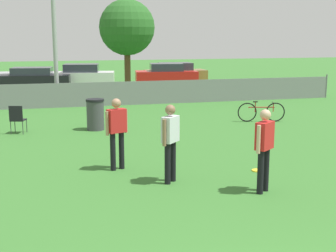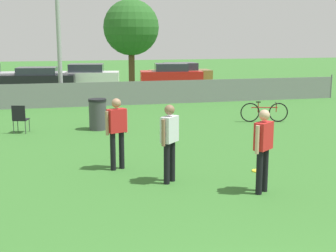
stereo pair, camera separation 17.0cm
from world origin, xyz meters
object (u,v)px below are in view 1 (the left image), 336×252
object	(u,v)px
player_receiver_white	(170,137)
parked_car_red	(166,74)
frisbee_disc	(257,170)
parked_car_dark	(32,78)
bicycle_sideline	(261,112)
parked_car_white	(82,75)
player_thrower_red	(117,128)
parked_car_tan	(175,73)
folding_chair_sideline	(17,118)
trash_bin	(95,114)
tree_near_pole	(127,28)

from	to	relation	value
player_receiver_white	parked_car_red	size ratio (longest dim) A/B	0.40
frisbee_disc	parked_car_dark	world-z (taller)	parked_car_dark
bicycle_sideline	parked_car_white	xyz separation A→B (m)	(-5.38, 15.27, 0.30)
player_thrower_red	parked_car_tan	bearing A→B (deg)	47.51
frisbee_disc	bicycle_sideline	distance (m)	6.71
frisbee_disc	folding_chair_sideline	bearing A→B (deg)	133.37
trash_bin	parked_car_white	bearing A→B (deg)	87.00
tree_near_pole	frisbee_disc	size ratio (longest dim) A/B	18.77
parked_car_dark	parked_car_tan	xyz separation A→B (m)	(9.52, 0.97, 0.04)
trash_bin	tree_near_pole	bearing A→B (deg)	72.73
folding_chair_sideline	parked_car_red	world-z (taller)	parked_car_red
player_receiver_white	folding_chair_sideline	world-z (taller)	player_receiver_white
folding_chair_sideline	parked_car_tan	size ratio (longest dim) A/B	0.22
frisbee_disc	bicycle_sideline	size ratio (longest dim) A/B	0.15
frisbee_disc	parked_car_red	bearing A→B (deg)	81.14
parked_car_red	frisbee_disc	bearing A→B (deg)	-90.43
parked_car_white	player_receiver_white	bearing A→B (deg)	-79.31
trash_bin	parked_car_dark	bearing A→B (deg)	99.01
frisbee_disc	trash_bin	world-z (taller)	trash_bin
trash_bin	folding_chair_sideline	bearing A→B (deg)	179.79
parked_car_white	parked_car_tan	xyz separation A→B (m)	(6.43, 0.15, 0.01)
player_receiver_white	frisbee_disc	world-z (taller)	player_receiver_white
folding_chair_sideline	parked_car_tan	world-z (taller)	parked_car_tan
folding_chair_sideline	bicycle_sideline	distance (m)	8.72
folding_chair_sideline	parked_car_dark	size ratio (longest dim) A/B	0.20
tree_near_pole	folding_chair_sideline	distance (m)	10.46
player_thrower_red	folding_chair_sideline	distance (m)	5.64
bicycle_sideline	parked_car_white	distance (m)	16.19
tree_near_pole	parked_car_white	bearing A→B (deg)	105.61
folding_chair_sideline	parked_car_dark	world-z (taller)	parked_car_dark
bicycle_sideline	parked_car_tan	world-z (taller)	parked_car_tan
frisbee_disc	parked_car_red	world-z (taller)	parked_car_red
trash_bin	parked_car_tan	size ratio (longest dim) A/B	0.25
parked_car_tan	parked_car_white	bearing A→B (deg)	-176.90
frisbee_disc	player_thrower_red	bearing A→B (deg)	162.67
player_thrower_red	folding_chair_sideline	xyz separation A→B (m)	(-2.50, 5.03, -0.48)
parked_car_red	parked_car_dark	bearing A→B (deg)	-170.42
parked_car_dark	parked_car_white	distance (m)	3.19
parked_car_dark	trash_bin	bearing A→B (deg)	-73.15
tree_near_pole	player_receiver_white	size ratio (longest dim) A/B	2.94
tree_near_pole	bicycle_sideline	distance (m)	9.83
bicycle_sideline	folding_chair_sideline	bearing A→B (deg)	-166.79
frisbee_disc	bicycle_sideline	xyz separation A→B (m)	(3.02, 5.98, 0.36)
tree_near_pole	parked_car_dark	size ratio (longest dim) A/B	1.05
player_thrower_red	parked_car_white	bearing A→B (deg)	64.75
trash_bin	parked_car_tan	world-z (taller)	parked_car_tan
folding_chair_sideline	trash_bin	world-z (taller)	trash_bin
player_receiver_white	frisbee_disc	distance (m)	2.47
tree_near_pole	parked_car_dark	bearing A→B (deg)	130.20
parked_car_red	parked_car_tan	world-z (taller)	parked_car_red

